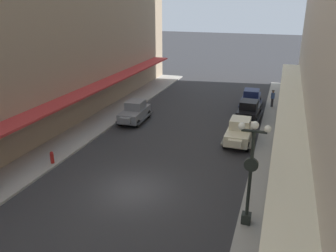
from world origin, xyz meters
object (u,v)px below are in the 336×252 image
at_px(parked_car_2, 251,98).
at_px(fire_hydrant, 52,157).
at_px(parked_car_3, 249,110).
at_px(pedestrian_0, 282,97).
at_px(parked_car_0, 239,131).
at_px(parked_car_1, 135,111).
at_px(pedestrian_2, 273,98).
at_px(lamp_post_with_clock, 251,170).

bearing_deg(parked_car_2, fire_hydrant, -122.07).
height_order(parked_car_3, pedestrian_0, parked_car_3).
distance_m(parked_car_0, parked_car_1, 9.60).
height_order(parked_car_1, pedestrian_2, parked_car_1).
xyz_separation_m(parked_car_0, parked_car_1, (-9.41, 1.89, 0.00)).
height_order(parked_car_1, parked_car_3, same).
bearing_deg(parked_car_3, lamp_post_with_clock, -84.07).
distance_m(fire_hydrant, pedestrian_0, 23.21).
height_order(parked_car_2, pedestrian_2, parked_car_2).
bearing_deg(lamp_post_with_clock, parked_car_3, 95.93).
bearing_deg(parked_car_0, parked_car_3, 89.00).
height_order(parked_car_1, pedestrian_0, parked_car_1).
height_order(parked_car_2, lamp_post_with_clock, lamp_post_with_clock).
height_order(parked_car_0, parked_car_2, same).
distance_m(parked_car_0, pedestrian_2, 10.14).
bearing_deg(parked_car_2, parked_car_3, -86.91).
bearing_deg(parked_car_1, fire_hydrant, -99.54).
height_order(parked_car_1, lamp_post_with_clock, lamp_post_with_clock).
bearing_deg(parked_car_3, pedestrian_2, 67.39).
distance_m(parked_car_2, pedestrian_2, 2.07).
bearing_deg(fire_hydrant, parked_car_1, 80.46).
distance_m(parked_car_3, lamp_post_with_clock, 15.91).
relative_size(parked_car_3, fire_hydrant, 5.26).
height_order(parked_car_1, parked_car_2, same).
bearing_deg(lamp_post_with_clock, parked_car_1, 132.81).
distance_m(pedestrian_0, pedestrian_2, 1.29).
relative_size(parked_car_1, pedestrian_0, 2.58).
distance_m(fire_hydrant, pedestrian_2, 21.92).
relative_size(parked_car_2, pedestrian_0, 2.57).
bearing_deg(fire_hydrant, parked_car_2, 57.93).
bearing_deg(parked_car_1, parked_car_2, 39.97).
relative_size(fire_hydrant, pedestrian_2, 0.49).
bearing_deg(parked_car_0, pedestrian_2, 79.06).
relative_size(parked_car_2, lamp_post_with_clock, 0.83).
relative_size(parked_car_1, parked_car_2, 1.00).
bearing_deg(fire_hydrant, parked_car_0, 35.02).
height_order(lamp_post_with_clock, pedestrian_0, lamp_post_with_clock).
relative_size(parked_car_0, parked_car_1, 0.99).
bearing_deg(parked_car_0, parked_car_1, 168.63).
relative_size(parked_car_1, pedestrian_2, 2.58).
distance_m(parked_car_1, parked_car_3, 10.19).
relative_size(lamp_post_with_clock, pedestrian_0, 3.09).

